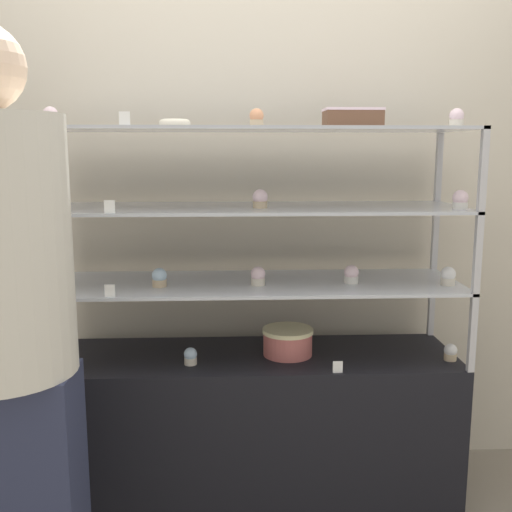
# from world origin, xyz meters

# --- Properties ---
(ground_plane) EXTENTS (20.00, 20.00, 0.00)m
(ground_plane) POSITION_xyz_m (0.00, 0.00, 0.00)
(ground_plane) COLOR gray
(back_wall) EXTENTS (8.00, 0.05, 2.60)m
(back_wall) POSITION_xyz_m (0.00, 0.38, 1.30)
(back_wall) COLOR beige
(back_wall) RESTS_ON ground_plane
(display_base) EXTENTS (1.58, 0.47, 0.63)m
(display_base) POSITION_xyz_m (0.00, 0.00, 0.31)
(display_base) COLOR black
(display_base) RESTS_ON ground_plane
(display_riser_lower) EXTENTS (1.58, 0.47, 0.29)m
(display_riser_lower) POSITION_xyz_m (0.00, 0.00, 0.90)
(display_riser_lower) COLOR #B7B7BC
(display_riser_lower) RESTS_ON display_base
(display_riser_middle) EXTENTS (1.58, 0.47, 0.29)m
(display_riser_middle) POSITION_xyz_m (0.00, 0.00, 1.20)
(display_riser_middle) COLOR #B7B7BC
(display_riser_middle) RESTS_ON display_riser_lower
(display_riser_upper) EXTENTS (1.58, 0.47, 0.29)m
(display_riser_upper) POSITION_xyz_m (0.00, 0.00, 1.49)
(display_riser_upper) COLOR #B7B7BC
(display_riser_upper) RESTS_ON display_riser_middle
(layer_cake_centerpiece) EXTENTS (0.20, 0.20, 0.11)m
(layer_cake_centerpiece) POSITION_xyz_m (0.13, -0.01, 0.68)
(layer_cake_centerpiece) COLOR #C66660
(layer_cake_centerpiece) RESTS_ON display_base
(sheet_cake_frosted) EXTENTS (0.22, 0.13, 0.07)m
(sheet_cake_frosted) POSITION_xyz_m (0.37, 0.04, 1.55)
(sheet_cake_frosted) COLOR brown
(sheet_cake_frosted) RESTS_ON display_riser_upper
(cupcake_0) EXTENTS (0.05, 0.05, 0.07)m
(cupcake_0) POSITION_xyz_m (-0.74, -0.07, 0.66)
(cupcake_0) COLOR white
(cupcake_0) RESTS_ON display_base
(cupcake_1) EXTENTS (0.05, 0.05, 0.07)m
(cupcake_1) POSITION_xyz_m (-0.25, -0.10, 0.66)
(cupcake_1) COLOR beige
(cupcake_1) RESTS_ON display_base
(cupcake_2) EXTENTS (0.05, 0.05, 0.07)m
(cupcake_2) POSITION_xyz_m (0.75, -0.10, 0.66)
(cupcake_2) COLOR #CCB28C
(cupcake_2) RESTS_ON display_base
(price_tag_0) EXTENTS (0.04, 0.00, 0.04)m
(price_tag_0) POSITION_xyz_m (0.29, -0.21, 0.65)
(price_tag_0) COLOR white
(price_tag_0) RESTS_ON display_base
(cupcake_3) EXTENTS (0.06, 0.06, 0.07)m
(cupcake_3) POSITION_xyz_m (-0.73, -0.07, 0.95)
(cupcake_3) COLOR white
(cupcake_3) RESTS_ON display_riser_lower
(cupcake_4) EXTENTS (0.06, 0.06, 0.07)m
(cupcake_4) POSITION_xyz_m (-0.37, -0.06, 0.95)
(cupcake_4) COLOR #CCB28C
(cupcake_4) RESTS_ON display_riser_lower
(cupcake_5) EXTENTS (0.06, 0.06, 0.07)m
(cupcake_5) POSITION_xyz_m (0.01, -0.05, 0.95)
(cupcake_5) COLOR beige
(cupcake_5) RESTS_ON display_riser_lower
(cupcake_6) EXTENTS (0.06, 0.06, 0.07)m
(cupcake_6) POSITION_xyz_m (0.37, -0.04, 0.95)
(cupcake_6) COLOR white
(cupcake_6) RESTS_ON display_riser_lower
(cupcake_7) EXTENTS (0.06, 0.06, 0.07)m
(cupcake_7) POSITION_xyz_m (0.73, -0.09, 0.95)
(cupcake_7) COLOR beige
(cupcake_7) RESTS_ON display_riser_lower
(price_tag_1) EXTENTS (0.04, 0.00, 0.04)m
(price_tag_1) POSITION_xyz_m (-0.52, -0.21, 0.94)
(price_tag_1) COLOR white
(price_tag_1) RESTS_ON display_riser_lower
(cupcake_8) EXTENTS (0.06, 0.06, 0.07)m
(cupcake_8) POSITION_xyz_m (-0.74, -0.11, 1.25)
(cupcake_8) COLOR white
(cupcake_8) RESTS_ON display_riser_middle
(cupcake_9) EXTENTS (0.06, 0.06, 0.07)m
(cupcake_9) POSITION_xyz_m (0.01, -0.05, 1.25)
(cupcake_9) COLOR #CCB28C
(cupcake_9) RESTS_ON display_riser_middle
(cupcake_10) EXTENTS (0.06, 0.06, 0.07)m
(cupcake_10) POSITION_xyz_m (0.74, -0.12, 1.25)
(cupcake_10) COLOR white
(cupcake_10) RESTS_ON display_riser_middle
(price_tag_2) EXTENTS (0.04, 0.00, 0.04)m
(price_tag_2) POSITION_xyz_m (-0.51, -0.21, 1.24)
(price_tag_2) COLOR white
(price_tag_2) RESTS_ON display_riser_middle
(cupcake_11) EXTENTS (0.05, 0.05, 0.07)m
(cupcake_11) POSITION_xyz_m (-0.72, -0.11, 1.54)
(cupcake_11) COLOR white
(cupcake_11) RESTS_ON display_riser_upper
(cupcake_12) EXTENTS (0.05, 0.05, 0.07)m
(cupcake_12) POSITION_xyz_m (-0.00, -0.05, 1.54)
(cupcake_12) COLOR #CCB28C
(cupcake_12) RESTS_ON display_riser_upper
(cupcake_13) EXTENTS (0.05, 0.05, 0.07)m
(cupcake_13) POSITION_xyz_m (0.73, -0.08, 1.54)
(cupcake_13) COLOR beige
(cupcake_13) RESTS_ON display_riser_upper
(price_tag_3) EXTENTS (0.04, 0.00, 0.04)m
(price_tag_3) POSITION_xyz_m (-0.45, -0.21, 1.53)
(price_tag_3) COLOR white
(price_tag_3) RESTS_ON display_riser_upper
(donut_glazed) EXTENTS (0.12, 0.12, 0.03)m
(donut_glazed) POSITION_xyz_m (-0.30, 0.02, 1.53)
(donut_glazed) COLOR #EFE5CC
(donut_glazed) RESTS_ON display_riser_upper
(customer_figure) EXTENTS (0.41, 0.41, 1.75)m
(customer_figure) POSITION_xyz_m (-0.74, -0.65, 0.94)
(customer_figure) COLOR #282D47
(customer_figure) RESTS_ON ground_plane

